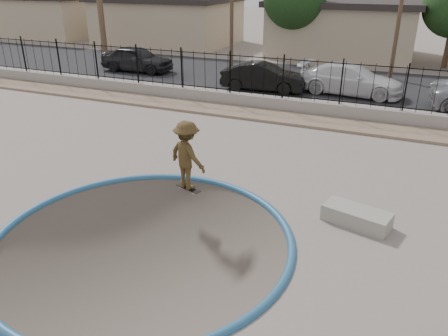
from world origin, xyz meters
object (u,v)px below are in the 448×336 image
concrete_ledge (357,216)px  car_a (137,59)px  skater (187,159)px  car_b (263,77)px  car_c (351,79)px  skateboard (188,188)px

concrete_ledge → car_a: (-15.12, 13.31, 0.61)m
skater → car_b: (-1.68, 11.72, -0.23)m
skater → car_a: 16.94m
skater → concrete_ledge: skater is taller
car_b → car_c: 4.39m
concrete_ledge → car_c: size_ratio=0.31×
skater → car_c: skater is taller
skateboard → concrete_ledge: concrete_ledge is taller
skateboard → concrete_ledge: size_ratio=0.52×
concrete_ledge → car_a: bearing=138.6°
skateboard → car_c: car_c is taller
car_a → car_b: size_ratio=1.05×
car_a → concrete_ledge: bearing=-132.7°
car_b → concrete_ledge: bearing=-156.7°
car_a → car_c: car_a is taller
car_b → car_c: bearing=-81.6°
car_a → car_b: bearing=-101.6°
skateboard → car_b: 11.86m
skateboard → concrete_ledge: bearing=18.3°
skater → car_b: 11.84m
skateboard → car_b: size_ratio=0.19×
concrete_ledge → car_b: car_b is taller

